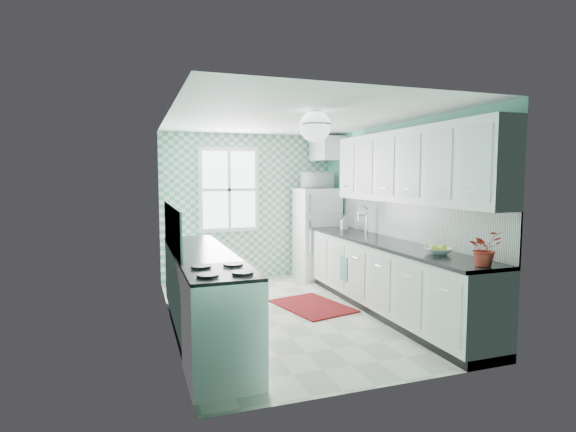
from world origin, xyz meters
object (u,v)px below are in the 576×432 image
object	(u,v)px
fridge	(317,233)
ceiling_light	(315,126)
fruit_bowl	(438,251)
stove	(222,324)
potted_plant	(485,248)
sink	(357,234)
microwave	(317,180)

from	to	relation	value
fridge	ceiling_light	bearing A→B (deg)	-113.62
fruit_bowl	stove	bearing A→B (deg)	-175.35
fruit_bowl	potted_plant	distance (m)	0.68
ceiling_light	stove	xyz separation A→B (m)	(-1.20, -0.79, -1.83)
sink	microwave	xyz separation A→B (m)	(-0.09, 1.30, 0.78)
sink	fruit_bowl	size ratio (longest dim) A/B	1.88
fridge	microwave	bearing A→B (deg)	53.95
fruit_bowl	microwave	size ratio (longest dim) A/B	0.57
microwave	fridge	bearing A→B (deg)	56.65
fridge	sink	xyz separation A→B (m)	(0.09, -1.30, 0.15)
fruit_bowl	microwave	world-z (taller)	microwave
fridge	fruit_bowl	size ratio (longest dim) A/B	5.54
ceiling_light	sink	xyz separation A→B (m)	(1.20, 1.28, -1.39)
stove	fruit_bowl	xyz separation A→B (m)	(2.40, 0.20, 0.48)
sink	fruit_bowl	distance (m)	1.87
ceiling_light	fruit_bowl	size ratio (longest dim) A/B	1.23
microwave	sink	bearing A→B (deg)	96.51
fruit_bowl	sink	bearing A→B (deg)	89.88
potted_plant	microwave	world-z (taller)	microwave
stove	sink	xyz separation A→B (m)	(2.40, 2.07, 0.44)
ceiling_light	fruit_bowl	xyz separation A→B (m)	(1.20, -0.59, -1.35)
stove	microwave	xyz separation A→B (m)	(2.31, 3.36, 1.21)
ceiling_light	potted_plant	size ratio (longest dim) A/B	1.04
ceiling_light	stove	distance (m)	2.32
stove	ceiling_light	bearing A→B (deg)	35.81
potted_plant	ceiling_light	bearing A→B (deg)	133.57
ceiling_light	microwave	xyz separation A→B (m)	(1.11, 2.58, -0.61)
sink	microwave	bearing A→B (deg)	90.46
fridge	sink	world-z (taller)	fridge
stove	sink	bearing A→B (deg)	43.25
ceiling_light	sink	bearing A→B (deg)	46.75
sink	microwave	size ratio (longest dim) A/B	1.06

